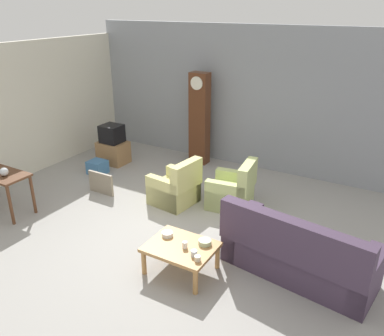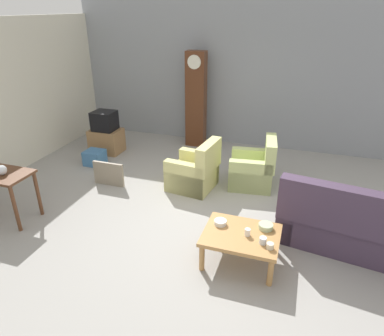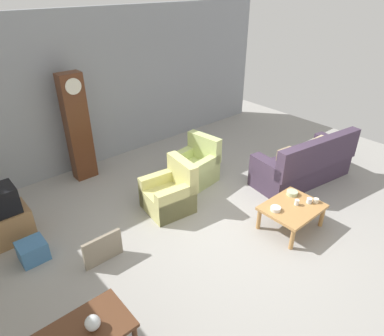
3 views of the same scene
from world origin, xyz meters
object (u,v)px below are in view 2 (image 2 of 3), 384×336
Objects in this scene: glass_dome_cloche at (1,170)px; bowl_white_stacked at (220,222)px; armchair_olive_near at (195,172)px; storage_box_blue at (95,158)px; cup_blue_rimmed at (263,241)px; armchair_olive_far at (254,170)px; cup_cream_tall at (270,246)px; couch_floral at (360,228)px; tv_crt at (104,121)px; framed_picture_leaning at (109,174)px; coffee_table_wood at (241,237)px; tv_stand_cabinet at (107,141)px; grandfather_clock at (196,100)px; cup_white_porcelain at (247,232)px; bowl_shallow_green at (266,226)px.

glass_dome_cloche is 0.91× the size of bowl_white_stacked.
storage_box_blue is at bearing 172.08° from armchair_olive_near.
armchair_olive_far is at bearing 101.67° from cup_blue_rimmed.
armchair_olive_near reaches higher than cup_cream_tall.
cup_blue_rimmed is at bearing 0.82° from glass_dome_cloche.
tv_crt is at bearing 158.25° from couch_floral.
armchair_olive_near is 1.53× the size of framed_picture_leaning.
armchair_olive_near is at bearing -156.05° from armchair_olive_far.
armchair_olive_near is 2.10m from coffee_table_wood.
storage_box_blue is at bearing 148.76° from bowl_white_stacked.
tv_stand_cabinet reaches higher than storage_box_blue.
cup_cream_tall reaches higher than bowl_white_stacked.
grandfather_clock is 2.79m from framed_picture_leaning.
storage_box_blue is at bearing -133.39° from grandfather_clock.
storage_box_blue is 4.15m from cup_white_porcelain.
tv_crt is 0.80× the size of framed_picture_leaning.
couch_floral is at bearing 28.17° from cup_white_porcelain.
grandfather_clock is 5.65× the size of storage_box_blue.
grandfather_clock reaches higher than cup_blue_rimmed.
bowl_shallow_green is at bearing -26.06° from storage_box_blue.
framed_picture_leaning is at bearing 159.52° from bowl_shallow_green.
couch_floral is at bearing -41.29° from armchair_olive_far.
cup_blue_rimmed is (2.12, -3.94, -0.62)m from grandfather_clock.
bowl_shallow_green is at bearing 104.52° from cup_cream_tall.
tv_crt reaches higher than bowl_shallow_green.
coffee_table_wood is 4.07m from storage_box_blue.
bowl_shallow_green reaches higher than storage_box_blue.
armchair_olive_far reaches higher than framed_picture_leaning.
cup_blue_rimmed is at bearing 143.98° from cup_cream_tall.
grandfather_clock is 4.23m from bowl_shallow_green.
grandfather_clock is 4.52× the size of tv_crt.
grandfather_clock reaches higher than storage_box_blue.
glass_dome_cloche is at bearing -174.33° from bowl_shallow_green.
grandfather_clock reaches higher than tv_stand_cabinet.
cup_blue_rimmed is at bearing -22.68° from coffee_table_wood.
cup_white_porcelain is 0.34m from cup_cream_tall.
tv_crt is 3.20× the size of glass_dome_cloche.
tv_stand_cabinet is at bearing 0.00° from tv_crt.
coffee_table_wood is 2.00× the size of tv_crt.
armchair_olive_near is 2.12m from bowl_shallow_green.
couch_floral is 2.40× the size of armchair_olive_far.
armchair_olive_near is at bearing 118.63° from bowl_white_stacked.
bowl_white_stacked is at bearing 5.07° from glass_dome_cloche.
framed_picture_leaning is at bearing 153.40° from bowl_white_stacked.
armchair_olive_near is 1.35× the size of tv_stand_cabinet.
glass_dome_cloche is at bearing -174.93° from bowl_white_stacked.
couch_floral is 3.67× the size of framed_picture_leaning.
tv_stand_cabinet is at bearing 142.77° from coffee_table_wood.
storage_box_blue is at bearing -80.19° from tv_crt.
grandfather_clock is at bearing 30.78° from tv_crt.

